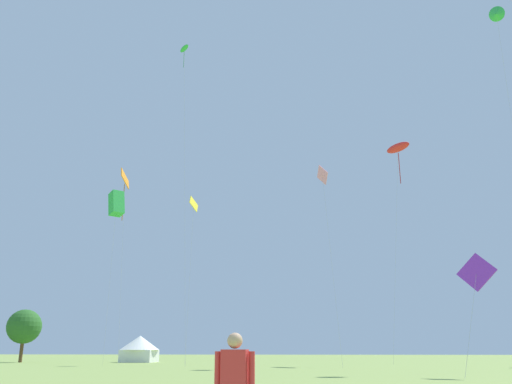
# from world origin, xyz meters

# --- Properties ---
(kite_red_parafoil) EXTENTS (4.08, 3.73, 25.91)m
(kite_red_parafoil) POSITION_xyz_m (14.16, 59.50, 25.29)
(kite_red_parafoil) COLOR red
(kite_red_parafoil) RESTS_ON ground
(kite_pink_diamond) EXTENTS (1.71, 2.99, 19.61)m
(kite_pink_diamond) POSITION_xyz_m (4.80, 48.52, 18.31)
(kite_pink_diamond) COLOR pink
(kite_pink_diamond) RESTS_ON ground
(kite_purple_diamond) EXTENTS (2.96, 3.11, 7.31)m
(kite_purple_diamond) POSITION_xyz_m (13.76, 30.55, 6.06)
(kite_purple_diamond) COLOR purple
(kite_purple_diamond) RESTS_ON ground
(kite_green_box) EXTENTS (2.24, 2.23, 18.64)m
(kite_green_box) POSITION_xyz_m (-18.10, 51.75, 17.20)
(kite_green_box) COLOR green
(kite_green_box) RESTS_ON ground
(kite_yellow_diamond) EXTENTS (0.86, 2.61, 19.33)m
(kite_yellow_diamond) POSITION_xyz_m (-10.53, 56.81, 18.03)
(kite_yellow_diamond) COLOR yellow
(kite_yellow_diamond) RESTS_ON ground
(kite_green_parafoil) EXTENTS (2.59, 1.94, 36.04)m
(kite_green_parafoil) POSITION_xyz_m (-10.84, 50.89, 35.43)
(kite_green_parafoil) COLOR green
(kite_green_parafoil) RESTS_ON ground
(kite_green_delta) EXTENTS (2.13, 3.58, 35.00)m
(kite_green_delta) POSITION_xyz_m (22.75, 45.69, 33.98)
(kite_green_delta) COLOR green
(kite_green_delta) RESTS_ON ground
(kite_orange_diamond) EXTENTS (1.87, 2.95, 23.10)m
(kite_orange_diamond) POSITION_xyz_m (-19.16, 56.46, 21.31)
(kite_orange_diamond) COLOR orange
(kite_orange_diamond) RESTS_ON ground
(festival_tent_right) EXTENTS (5.15, 5.15, 3.34)m
(festival_tent_right) POSITION_xyz_m (-19.59, 66.94, 1.85)
(festival_tent_right) COLOR white
(festival_tent_right) RESTS_ON ground
(tree_distant_left) EXTENTS (4.39, 4.39, 6.69)m
(tree_distant_left) POSITION_xyz_m (-34.54, 64.43, 4.47)
(tree_distant_left) COLOR brown
(tree_distant_left) RESTS_ON ground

